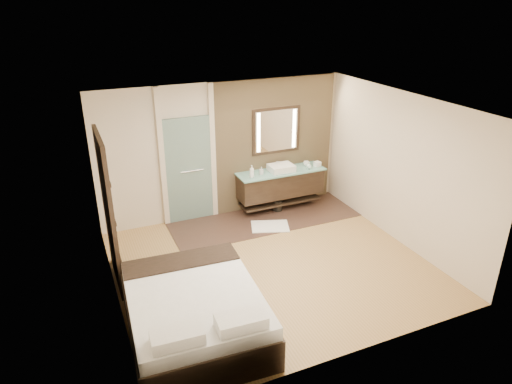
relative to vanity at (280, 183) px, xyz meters
name	(u,v)px	position (x,y,z in m)	size (l,w,h in m)	color
floor	(272,265)	(-1.10, -1.92, -0.58)	(5.00, 5.00, 0.00)	#9F7943
tile_strip	(265,219)	(-0.50, -0.32, -0.57)	(3.80, 1.30, 0.01)	#3E2921
stone_wall	(275,144)	(0.00, 0.29, 0.77)	(2.60, 0.08, 2.70)	tan
vanity	(280,183)	(0.00, 0.00, 0.00)	(1.85, 0.55, 0.88)	black
mirror_unit	(276,130)	(0.00, 0.24, 1.07)	(1.06, 0.04, 0.96)	black
frosted_door	(189,166)	(-1.85, 0.28, 0.56)	(1.10, 0.12, 2.70)	#A4D0C6
shoji_partition	(109,211)	(-3.53, -1.32, 0.63)	(0.06, 1.20, 2.40)	black
bed	(195,312)	(-2.75, -3.02, -0.24)	(1.82, 2.21, 0.81)	black
bath_mat	(270,226)	(-0.55, -0.68, -0.56)	(0.72, 0.50, 0.02)	white
waste_bin	(278,205)	(-0.09, -0.07, -0.46)	(0.20, 0.20, 0.25)	black
tissue_box	(317,164)	(0.82, -0.08, 0.33)	(0.12, 0.12, 0.10)	white
soap_bottle_a	(252,171)	(-0.69, -0.10, 0.41)	(0.10, 0.10, 0.25)	white
soap_bottle_b	(261,171)	(-0.45, -0.03, 0.36)	(0.07, 0.07, 0.15)	#B2B2B2
soap_bottle_c	(309,166)	(0.58, -0.14, 0.35)	(0.11, 0.11, 0.14)	silver
cup	(306,163)	(0.63, 0.05, 0.33)	(0.12, 0.12, 0.09)	white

